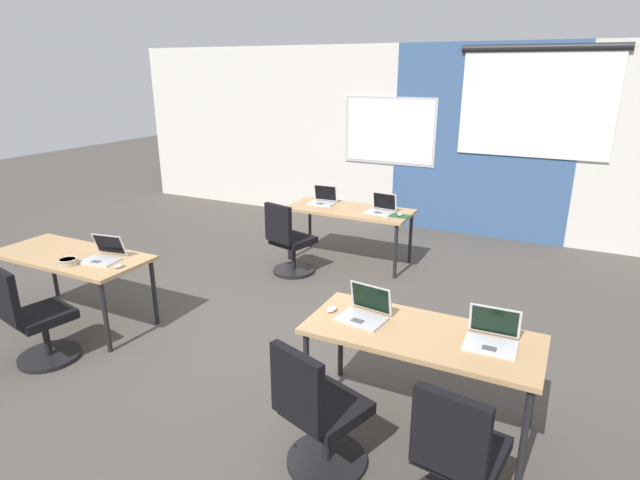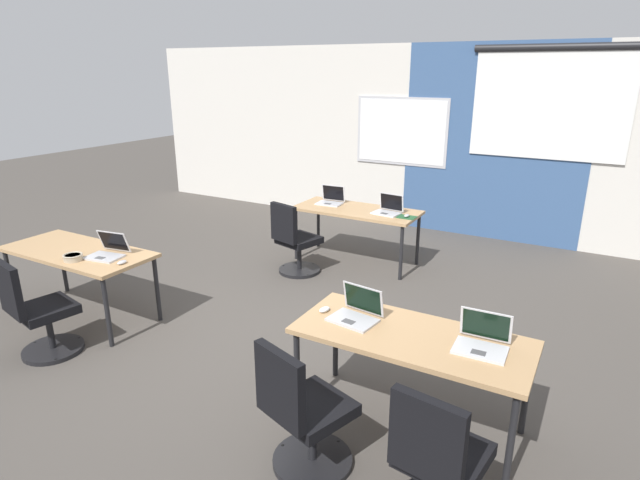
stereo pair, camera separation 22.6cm
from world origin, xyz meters
The scene contains 19 objects.
ground_plane centered at (0.00, 0.00, 0.00)m, with size 24.00×24.00×0.00m.
back_wall_assembly centered at (0.04, 4.20, 1.41)m, with size 10.00×0.27×2.80m.
desk_near_left centered at (-1.75, -0.60, 0.66)m, with size 1.60×0.70×0.72m.
desk_near_right centered at (1.75, -0.60, 0.66)m, with size 1.60×0.70×0.72m.
desk_far_center centered at (0.00, 2.20, 0.66)m, with size 1.60×0.70×0.72m.
laptop_far_left centered at (-0.43, 2.29, 0.77)m, with size 0.35×0.29×0.24m.
chair_far_left centered at (-0.48, 1.46, 0.38)m, with size 0.54×0.59×0.92m.
laptop_far_right centered at (0.43, 2.21, 0.77)m, with size 0.36×0.30×0.24m.
mousepad_far_right centered at (0.70, 2.15, 0.72)m, with size 0.22×0.19×0.00m.
mouse_far_right centered at (0.70, 2.15, 0.74)m, with size 0.06×0.10×0.03m.
laptop_near_left_inner centered at (-1.33, -0.57, 0.77)m, with size 0.37×0.35×0.23m.
mouse_near_left_inner centered at (-1.05, -0.65, 0.74)m, with size 0.06×0.10×0.03m.
chair_near_left_inner centered at (-1.41, -1.29, 0.38)m, with size 0.52×0.58×0.92m.
laptop_near_right_end centered at (2.20, -0.55, 0.77)m, with size 0.34×0.29×0.23m.
chair_near_right_end centered at (2.19, -1.34, 0.38)m, with size 0.52×0.57×0.92m.
laptop_near_right_inner centered at (1.32, -0.58, 0.77)m, with size 0.36×0.32×0.23m.
mouse_near_right_inner centered at (1.06, -0.58, 0.74)m, with size 0.08×0.11×0.03m.
chair_near_right_inner centered at (1.33, -1.34, 0.38)m, with size 0.56×0.61×0.92m.
snack_bowl centered at (-1.52, -0.81, 0.76)m, with size 0.18×0.18×0.06m.
Camera 1 is at (2.54, -3.73, 2.44)m, focal length 28.96 mm.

